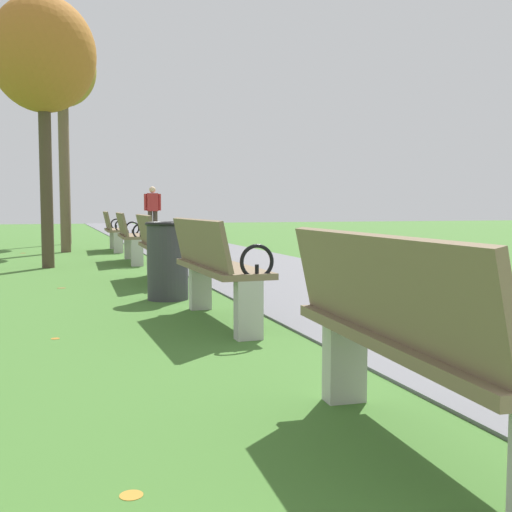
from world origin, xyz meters
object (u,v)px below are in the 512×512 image
park_bench_2 (407,338)px  tree_3 (43,57)px  tree_5 (65,71)px  trash_bin (168,260)px  park_bench_6 (114,230)px  park_bench_3 (215,267)px  park_bench_5 (130,236)px  tree_4 (62,74)px  pedestrian_walking (153,209)px  park_bench_4 (157,246)px

park_bench_2 → tree_3: 9.27m
tree_5 → trash_bin: 11.73m
park_bench_2 → park_bench_6: same height
tree_3 → tree_5: tree_5 is taller
park_bench_3 → park_bench_6: bearing=90.0°
tree_5 → park_bench_5: bearing=-81.7°
park_bench_2 → trash_bin: park_bench_2 is taller
park_bench_2 → tree_4: tree_4 is taller
park_bench_5 → trash_bin: park_bench_5 is taller
tree_4 → park_bench_2: bearing=-85.1°
park_bench_6 → trash_bin: bearing=-91.1°
trash_bin → tree_4: bearing=96.6°
pedestrian_walking → park_bench_3: bearing=-96.6°
park_bench_3 → park_bench_2: bearing=-90.0°
park_bench_4 → tree_5: size_ratio=0.29×
park_bench_2 → park_bench_5: bearing=90.0°
park_bench_3 → pedestrian_walking: size_ratio=0.99×
tree_3 → tree_4: bearing=84.4°
tree_5 → park_bench_6: bearing=-73.5°
tree_4 → tree_5: tree_5 is taller
park_bench_2 → park_bench_4: same height
tree_3 → tree_5: size_ratio=0.79×
park_bench_5 → tree_5: (-0.91, 6.23, 4.11)m
tree_3 → tree_4: tree_4 is taller
tree_3 → park_bench_2: bearing=-80.8°
park_bench_6 → trash_bin: park_bench_6 is taller
tree_5 → pedestrian_walking: tree_5 is taller
park_bench_4 → tree_3: bearing=119.8°
park_bench_4 → park_bench_2: bearing=-90.0°
park_bench_4 → park_bench_3: bearing=-90.0°
pedestrian_walking → park_bench_5: bearing=-101.4°
park_bench_5 → pedestrian_walking: (1.67, 8.25, 0.44)m
park_bench_2 → trash_bin: size_ratio=1.93×
park_bench_4 → tree_5: bearing=95.6°
park_bench_3 → park_bench_5: size_ratio=1.00×
park_bench_3 → tree_4: size_ratio=0.34×
park_bench_5 → park_bench_6: size_ratio=1.00×
park_bench_5 → pedestrian_walking: bearing=78.6°
park_bench_2 → park_bench_4: 6.24m
park_bench_3 → tree_3: 6.49m
tree_5 → pedestrian_walking: bearing=38.0°
park_bench_2 → pedestrian_walking: pedestrian_walking is taller
park_bench_5 → tree_5: bearing=98.3°
park_bench_5 → tree_4: 4.70m
tree_3 → pedestrian_walking: 9.67m
park_bench_3 → park_bench_6: (0.00, 9.37, 0.00)m
tree_5 → park_bench_3: bearing=-85.8°
park_bench_2 → tree_3: bearing=99.2°
park_bench_3 → park_bench_4: same height
park_bench_5 → trash_bin: (-0.15, -4.70, -0.06)m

